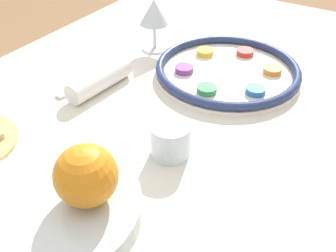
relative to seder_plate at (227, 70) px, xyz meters
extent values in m
cube|color=silver|center=(0.18, -0.09, -0.37)|extent=(1.51, 0.92, 0.70)
cylinder|color=silver|center=(0.00, 0.00, -0.01)|extent=(0.35, 0.35, 0.01)
torus|color=navy|center=(0.00, 0.00, 0.00)|extent=(0.35, 0.35, 0.02)
cylinder|color=#33934C|center=(0.11, 0.00, 0.00)|extent=(0.05, 0.05, 0.01)
cylinder|color=#2D6BB7|center=(0.05, 0.09, 0.00)|extent=(0.05, 0.05, 0.01)
cylinder|color=orange|center=(-0.05, 0.09, 0.00)|extent=(0.05, 0.05, 0.01)
cylinder|color=red|center=(-0.11, 0.00, 0.00)|extent=(0.05, 0.05, 0.01)
cylinder|color=gold|center=(-0.05, -0.09, 0.00)|extent=(0.05, 0.05, 0.01)
cylinder|color=#844299|center=(0.05, -0.09, 0.00)|extent=(0.05, 0.05, 0.01)
cylinder|color=silver|center=(-0.03, -0.23, -0.01)|extent=(0.07, 0.07, 0.00)
cylinder|color=silver|center=(-0.03, -0.23, 0.02)|extent=(0.01, 0.01, 0.07)
cone|color=silver|center=(-0.03, -0.23, 0.09)|extent=(0.08, 0.08, 0.07)
cylinder|color=silver|center=(0.59, 0.03, 0.03)|extent=(0.03, 0.03, 0.08)
cylinder|color=silver|center=(0.59, 0.03, 0.09)|extent=(0.23, 0.23, 0.03)
sphere|color=orange|center=(0.56, 0.07, 0.14)|extent=(0.08, 0.08, 0.08)
cylinder|color=white|center=(0.21, -0.22, 0.01)|extent=(0.17, 0.07, 0.05)
cylinder|color=silver|center=(0.32, 0.03, 0.02)|extent=(0.07, 0.07, 0.06)
cube|color=silver|center=(0.22, -0.27, -0.01)|extent=(0.15, 0.04, 0.01)
camera|label=1|loc=(0.79, 0.32, 0.47)|focal=42.00mm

